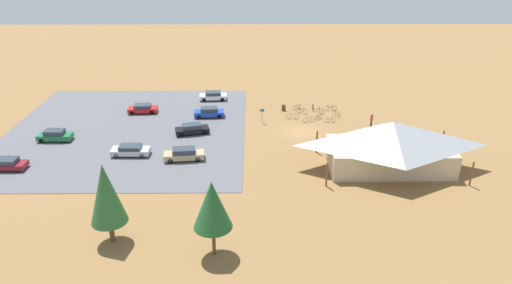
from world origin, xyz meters
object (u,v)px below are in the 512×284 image
Objects in this scene: trash_bin at (284,108)px; car_maroon_near_entry at (7,164)px; bicycle_green_edge_north at (313,108)px; bicycle_red_front_row at (330,120)px; car_white_inner_stall at (213,96)px; bicycle_blue_back_row at (302,111)px; bicycle_teal_near_sign at (297,107)px; car_silver_end_stall at (131,150)px; visitor_by_pavilion at (321,144)px; bicycle_yellow_yard_front at (337,114)px; bicycle_purple_near_porch at (318,117)px; bicycle_orange_lone_east at (320,111)px; visitor_at_bikes at (372,119)px; car_red_mid_lot at (143,109)px; car_green_by_curb at (55,135)px; bicycle_silver_edge_south at (308,120)px; bike_pavilion at (391,143)px; car_tan_second_row at (184,154)px; pine_far_west at (212,205)px; bicycle_white_lone_west at (292,117)px; car_blue_front_row at (209,112)px; lot_sign at (262,114)px; bicycle_black_mid_cluster at (331,108)px; pine_midwest at (106,194)px; car_black_aisle_side at (192,129)px.

trash_bin is 38.03m from car_maroon_near_entry.
trash_bin is 0.52× the size of bicycle_green_edge_north.
car_white_inner_stall is (17.45, -9.68, 0.37)m from bicycle_red_front_row.
bicycle_teal_near_sign is (0.60, -1.77, -0.05)m from bicycle_blue_back_row.
car_silver_end_stall is 2.74× the size of visitor_by_pavilion.
bicycle_yellow_yard_front reaches higher than bicycle_purple_near_porch.
bicycle_orange_lone_east is at bearing -28.89° from bicycle_yellow_yard_front.
trash_bin is 0.48× the size of visitor_at_bikes.
car_red_mid_lot is 13.73m from car_green_by_curb.
car_silver_end_stall is (21.70, 15.97, 0.36)m from bicycle_teal_near_sign.
bicycle_silver_edge_south is at bearing -169.57° from car_green_by_curb.
bike_pavilion reaches higher than car_tan_second_row.
pine_far_west is 29.68m from car_maroon_near_entry.
car_red_mid_lot is at bearing -6.82° from bicycle_white_lone_west.
bicycle_green_edge_north is 15.82m from car_blue_front_row.
pine_far_west is (4.68, 29.73, 3.45)m from lot_sign.
bicycle_white_lone_west is 1.34× the size of bicycle_teal_near_sign.
car_silver_end_stall is (11.54, -19.25, -4.16)m from pine_far_west.
car_maroon_near_entry is (37.70, 15.30, 0.36)m from bicycle_purple_near_porch.
visitor_at_bikes is (-7.39, 6.49, 0.59)m from bicycle_green_edge_north.
bicycle_silver_edge_south is at bearing 58.66° from bicycle_orange_lone_east.
visitor_by_pavilion is at bearing 94.35° from bicycle_blue_back_row.
car_green_by_curb reaches higher than bicycle_white_lone_west.
car_red_mid_lot is at bearing -9.92° from car_blue_front_row.
car_blue_front_row is 1.02× the size of car_maroon_near_entry.
bicycle_black_mid_cluster is 1.07× the size of visitor_by_pavilion.
bicycle_green_edge_north is at bearing -135.67° from car_tan_second_row.
car_green_by_curb is at bearing -107.02° from car_maroon_near_entry.
bicycle_blue_back_row is 0.31× the size of car_tan_second_row.
lot_sign is 0.50× the size of car_red_mid_lot.
bicycle_white_lone_west is at bearing -121.81° from pine_midwest.
pine_midwest is 4.60× the size of bicycle_silver_edge_south.
bicycle_silver_edge_south is at bearing 76.22° from bicycle_green_edge_north.
lot_sign reaches higher than car_silver_end_stall.
pine_far_west is at bearing 68.08° from bicycle_orange_lone_east.
visitor_at_bikes is (-33.06, 5.41, 0.27)m from car_red_mid_lot.
bike_pavilion reaches higher than bicycle_red_front_row.
bicycle_teal_near_sign is (-1.05, -4.02, -0.04)m from bicycle_white_lone_west.
trash_bin is 12.08m from car_white_inner_stall.
car_tan_second_row is (-4.23, -16.09, -4.08)m from pine_midwest.
bicycle_yellow_yard_front is 0.37× the size of car_green_by_curb.
bicycle_purple_near_porch is at bearing -33.46° from bicycle_red_front_row.
bicycle_silver_edge_south is at bearing 34.45° from bicycle_purple_near_porch.
bicycle_white_lone_west is 32.38m from car_green_by_curb.
car_red_mid_lot is (23.90, -0.41, 0.31)m from bicycle_blue_back_row.
pine_far_west is at bearing 64.07° from bicycle_yellow_yard_front.
bicycle_orange_lone_east is 0.31× the size of car_silver_end_stall.
car_black_aisle_side reaches higher than car_red_mid_lot.
bicycle_yellow_yard_front is (-24.80, -30.44, -4.49)m from pine_midwest.
visitor_at_bikes is (-5.48, 1.49, 0.62)m from bicycle_red_front_row.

